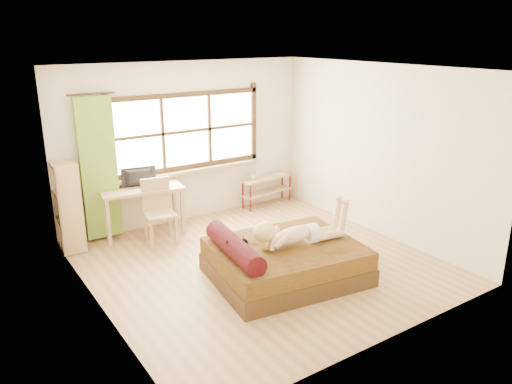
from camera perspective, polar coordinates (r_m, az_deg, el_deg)
floor at (r=7.15m, az=0.61°, el=-8.22°), size 4.50×4.50×0.00m
ceiling at (r=6.44m, az=0.69°, el=13.92°), size 4.50×4.50×0.00m
wall_back at (r=8.57m, az=-7.93°, el=5.60°), size 4.50×0.00×4.50m
wall_front at (r=5.07m, az=15.20°, el=-3.48°), size 4.50×0.00×4.50m
wall_left at (r=5.76m, az=-18.15°, el=-1.19°), size 0.00×4.50×4.50m
wall_right at (r=8.12m, az=13.90°, el=4.57°), size 0.00×4.50×4.50m
window at (r=8.51m, az=-7.89°, el=6.61°), size 2.80×0.16×1.46m
curtain at (r=7.97m, az=-17.54°, el=2.52°), size 0.55×0.10×2.20m
bed at (r=6.66m, az=3.07°, el=-7.83°), size 2.09×1.76×0.72m
woman at (r=6.53m, az=4.83°, el=-3.61°), size 1.37×0.56×0.57m
kitten at (r=6.25m, az=-2.38°, el=-6.28°), size 0.30×0.15×0.23m
desk at (r=8.10m, az=-12.92°, el=-0.23°), size 1.35×0.78×0.80m
monitor at (r=8.07m, az=-13.18°, el=1.63°), size 0.55×0.16×0.31m
chair at (r=7.87m, az=-11.12°, el=-1.70°), size 0.51×0.51×1.00m
pipe_shelf at (r=9.42m, az=1.31°, el=0.91°), size 1.11×0.39×0.62m
cup at (r=9.20m, az=-0.26°, el=1.77°), size 0.15×0.15×0.11m
book at (r=9.48m, az=2.26°, el=1.98°), size 0.21×0.26×0.02m
bookshelf at (r=7.91m, az=-20.74°, el=-1.42°), size 0.38×0.61×1.36m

